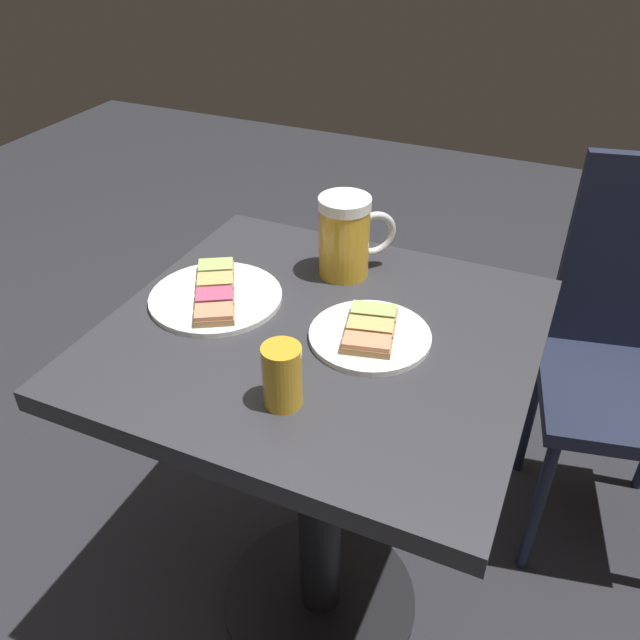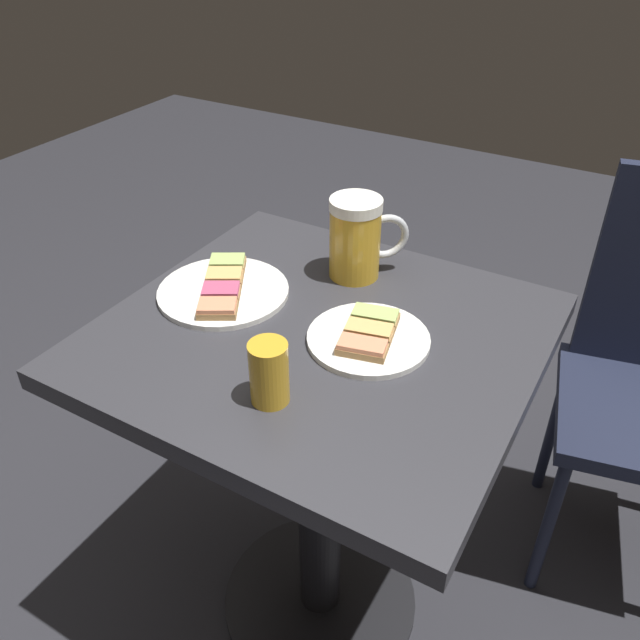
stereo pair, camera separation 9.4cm
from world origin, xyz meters
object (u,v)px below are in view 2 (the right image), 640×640
beer_mug (357,238)px  plate_far (223,289)px  beer_glass_small (269,373)px  plate_near (368,337)px

beer_mug → plate_far: bearing=-44.0°
plate_far → beer_glass_small: bearing=50.0°
plate_near → plate_far: (0.00, -0.29, -0.00)m
beer_mug → beer_glass_small: 0.38m
plate_far → beer_mug: bearing=136.0°
plate_far → beer_glass_small: (0.19, 0.23, 0.04)m
plate_near → beer_glass_small: beer_glass_small is taller
plate_near → beer_glass_small: bearing=-17.0°
plate_near → beer_mug: bearing=-147.2°
beer_mug → beer_glass_small: (0.37, 0.06, -0.03)m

